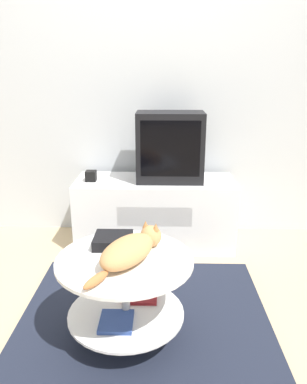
{
  "coord_description": "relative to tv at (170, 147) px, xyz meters",
  "views": [
    {
      "loc": [
        0.09,
        -1.69,
        1.38
      ],
      "look_at": [
        0.04,
        0.54,
        0.65
      ],
      "focal_mm": 35.0,
      "sensor_mm": 36.0,
      "label": 1
    }
  ],
  "objects": [
    {
      "name": "rug",
      "position": [
        -0.16,
        -1.14,
        -0.8
      ],
      "size": [
        1.43,
        1.54,
        0.02
      ],
      "color": "#1E2333",
      "rests_on": "ground_plane"
    },
    {
      "name": "tv",
      "position": [
        0.0,
        0.0,
        0.0
      ],
      "size": [
        0.51,
        0.29,
        0.53
      ],
      "color": "black",
      "rests_on": "tv_stand"
    },
    {
      "name": "speaker",
      "position": [
        -0.62,
        -0.03,
        -0.23
      ],
      "size": [
        0.08,
        0.08,
        0.08
      ],
      "color": "black",
      "rests_on": "tv_stand"
    },
    {
      "name": "ground_plane",
      "position": [
        -0.16,
        -1.14,
        -0.81
      ],
      "size": [
        12.0,
        12.0,
        0.0
      ],
      "primitive_type": "plane",
      "color": "tan"
    },
    {
      "name": "wall_back",
      "position": [
        -0.16,
        0.34,
        0.49
      ],
      "size": [
        8.0,
        0.05,
        2.6
      ],
      "color": "silver",
      "rests_on": "ground_plane"
    },
    {
      "name": "tv_stand",
      "position": [
        -0.11,
        0.01,
        -0.54
      ],
      "size": [
        1.26,
        0.48,
        0.55
      ],
      "color": "white",
      "rests_on": "ground_plane"
    },
    {
      "name": "dvd_box",
      "position": [
        -0.32,
        -1.02,
        -0.3
      ],
      "size": [
        0.2,
        0.18,
        0.06
      ],
      "color": "black",
      "rests_on": "coffee_table"
    },
    {
      "name": "coffee_table",
      "position": [
        -0.24,
        -1.17,
        -0.49
      ],
      "size": [
        0.69,
        0.69,
        0.46
      ],
      "color": "#B2B2B7",
      "rests_on": "rug"
    },
    {
      "name": "cat",
      "position": [
        -0.21,
        -1.19,
        -0.27
      ],
      "size": [
        0.35,
        0.53,
        0.14
      ],
      "rotation": [
        0.0,
        0.0,
        1.05
      ],
      "color": "tan",
      "rests_on": "coffee_table"
    }
  ]
}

